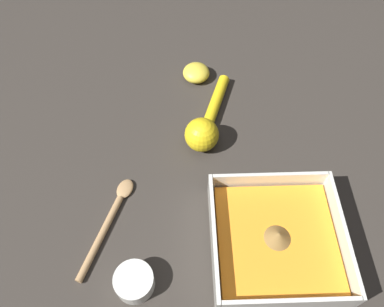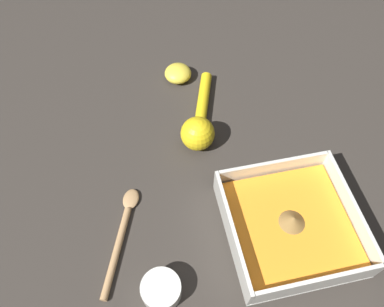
% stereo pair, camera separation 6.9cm
% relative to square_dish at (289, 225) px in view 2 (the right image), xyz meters
% --- Properties ---
extents(ground_plane, '(4.00, 4.00, 0.00)m').
position_rel_square_dish_xyz_m(ground_plane, '(0.01, 0.00, -0.02)').
color(ground_plane, '#332D28').
extents(square_dish, '(0.21, 0.21, 0.06)m').
position_rel_square_dish_xyz_m(square_dish, '(0.00, 0.00, 0.00)').
color(square_dish, silver).
rests_on(square_dish, ground_plane).
extents(spice_bowl, '(0.06, 0.06, 0.03)m').
position_rel_square_dish_xyz_m(spice_bowl, '(0.06, -0.23, -0.00)').
color(spice_bowl, silver).
rests_on(spice_bowl, ground_plane).
extents(lemon_squeezer, '(0.20, 0.10, 0.07)m').
position_rel_square_dish_xyz_m(lemon_squeezer, '(-0.23, -0.10, 0.01)').
color(lemon_squeezer, yellow).
rests_on(lemon_squeezer, ground_plane).
extents(lemon_half, '(0.06, 0.06, 0.03)m').
position_rel_square_dish_xyz_m(lemon_half, '(-0.39, -0.11, -0.00)').
color(lemon_half, yellow).
rests_on(lemon_half, ground_plane).
extents(wooden_spoon, '(0.19, 0.09, 0.01)m').
position_rel_square_dish_xyz_m(wooden_spoon, '(-0.05, -0.28, -0.01)').
color(wooden_spoon, tan).
rests_on(wooden_spoon, ground_plane).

